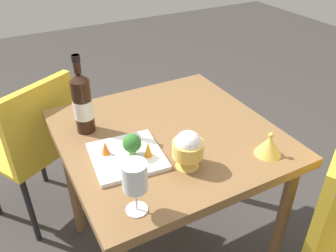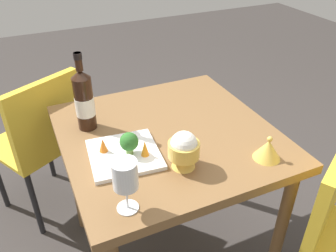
{
  "view_description": "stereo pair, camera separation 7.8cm",
  "coord_description": "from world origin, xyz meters",
  "px_view_note": "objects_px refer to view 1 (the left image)",
  "views": [
    {
      "loc": [
        -0.55,
        -1.02,
        1.53
      ],
      "look_at": [
        0.0,
        0.0,
        0.78
      ],
      "focal_mm": 37.0,
      "sensor_mm": 36.0,
      "label": 1
    },
    {
      "loc": [
        -0.48,
        -1.06,
        1.53
      ],
      "look_at": [
        0.0,
        0.0,
        0.78
      ],
      "focal_mm": 37.0,
      "sensor_mm": 36.0,
      "label": 2
    }
  ],
  "objects_px": {
    "rice_bowl": "(188,149)",
    "serving_plate": "(127,156)",
    "wine_glass": "(135,178)",
    "rice_bowl_lid": "(269,145)",
    "carrot_garnish_right": "(148,149)",
    "chair_by_wall": "(36,140)",
    "wine_bottle": "(83,103)",
    "broccoli_floret": "(132,144)",
    "carrot_garnish_left": "(105,148)"
  },
  "relations": [
    {
      "from": "wine_bottle",
      "to": "serving_plate",
      "type": "bearing_deg",
      "value": -73.13
    },
    {
      "from": "wine_glass",
      "to": "rice_bowl_lid",
      "type": "xyz_separation_m",
      "value": [
        0.54,
        0.03,
        -0.09
      ]
    },
    {
      "from": "rice_bowl_lid",
      "to": "serving_plate",
      "type": "height_order",
      "value": "rice_bowl_lid"
    },
    {
      "from": "rice_bowl",
      "to": "serving_plate",
      "type": "relative_size",
      "value": 0.52
    },
    {
      "from": "rice_bowl",
      "to": "serving_plate",
      "type": "height_order",
      "value": "rice_bowl"
    },
    {
      "from": "serving_plate",
      "to": "broccoli_floret",
      "type": "height_order",
      "value": "broccoli_floret"
    },
    {
      "from": "serving_plate",
      "to": "carrot_garnish_left",
      "type": "bearing_deg",
      "value": 148.39
    },
    {
      "from": "carrot_garnish_left",
      "to": "rice_bowl",
      "type": "bearing_deg",
      "value": -37.49
    },
    {
      "from": "wine_bottle",
      "to": "rice_bowl_lid",
      "type": "distance_m",
      "value": 0.73
    },
    {
      "from": "chair_by_wall",
      "to": "wine_bottle",
      "type": "relative_size",
      "value": 2.63
    },
    {
      "from": "carrot_garnish_right",
      "to": "wine_bottle",
      "type": "bearing_deg",
      "value": 115.56
    },
    {
      "from": "chair_by_wall",
      "to": "wine_bottle",
      "type": "bearing_deg",
      "value": -93.34
    },
    {
      "from": "wine_glass",
      "to": "carrot_garnish_right",
      "type": "distance_m",
      "value": 0.26
    },
    {
      "from": "rice_bowl",
      "to": "broccoli_floret",
      "type": "relative_size",
      "value": 1.65
    },
    {
      "from": "chair_by_wall",
      "to": "rice_bowl",
      "type": "height_order",
      "value": "rice_bowl"
    },
    {
      "from": "wine_glass",
      "to": "rice_bowl_lid",
      "type": "relative_size",
      "value": 1.79
    },
    {
      "from": "rice_bowl_lid",
      "to": "carrot_garnish_right",
      "type": "height_order",
      "value": "rice_bowl_lid"
    },
    {
      "from": "wine_bottle",
      "to": "rice_bowl",
      "type": "distance_m",
      "value": 0.46
    },
    {
      "from": "carrot_garnish_right",
      "to": "rice_bowl_lid",
      "type": "bearing_deg",
      "value": -23.81
    },
    {
      "from": "rice_bowl",
      "to": "carrot_garnish_right",
      "type": "relative_size",
      "value": 2.31
    },
    {
      "from": "rice_bowl_lid",
      "to": "serving_plate",
      "type": "xyz_separation_m",
      "value": [
        -0.47,
        0.22,
        -0.03
      ]
    },
    {
      "from": "rice_bowl",
      "to": "rice_bowl_lid",
      "type": "distance_m",
      "value": 0.31
    },
    {
      "from": "chair_by_wall",
      "to": "wine_bottle",
      "type": "distance_m",
      "value": 0.53
    },
    {
      "from": "rice_bowl_lid",
      "to": "carrot_garnish_right",
      "type": "bearing_deg",
      "value": 156.19
    },
    {
      "from": "carrot_garnish_left",
      "to": "carrot_garnish_right",
      "type": "bearing_deg",
      "value": -33.18
    },
    {
      "from": "serving_plate",
      "to": "carrot_garnish_right",
      "type": "xyz_separation_m",
      "value": [
        0.07,
        -0.04,
        0.04
      ]
    },
    {
      "from": "wine_bottle",
      "to": "wine_glass",
      "type": "distance_m",
      "value": 0.5
    },
    {
      "from": "wine_bottle",
      "to": "carrot_garnish_right",
      "type": "distance_m",
      "value": 0.33
    },
    {
      "from": "serving_plate",
      "to": "carrot_garnish_right",
      "type": "relative_size",
      "value": 4.46
    },
    {
      "from": "wine_bottle",
      "to": "broccoli_floret",
      "type": "height_order",
      "value": "wine_bottle"
    },
    {
      "from": "rice_bowl",
      "to": "carrot_garnish_left",
      "type": "height_order",
      "value": "rice_bowl"
    },
    {
      "from": "chair_by_wall",
      "to": "rice_bowl_lid",
      "type": "height_order",
      "value": "chair_by_wall"
    },
    {
      "from": "wine_glass",
      "to": "carrot_garnish_left",
      "type": "relative_size",
      "value": 3.39
    },
    {
      "from": "wine_bottle",
      "to": "broccoli_floret",
      "type": "distance_m",
      "value": 0.28
    },
    {
      "from": "wine_bottle",
      "to": "serving_plate",
      "type": "xyz_separation_m",
      "value": [
        0.08,
        -0.25,
        -0.12
      ]
    },
    {
      "from": "wine_glass",
      "to": "rice_bowl",
      "type": "relative_size",
      "value": 1.26
    },
    {
      "from": "chair_by_wall",
      "to": "rice_bowl",
      "type": "relative_size",
      "value": 6.0
    },
    {
      "from": "wine_glass",
      "to": "serving_plate",
      "type": "xyz_separation_m",
      "value": [
        0.07,
        0.25,
        -0.12
      ]
    },
    {
      "from": "wine_bottle",
      "to": "rice_bowl_lid",
      "type": "xyz_separation_m",
      "value": [
        0.54,
        -0.47,
        -0.09
      ]
    },
    {
      "from": "rice_bowl",
      "to": "wine_bottle",
      "type": "bearing_deg",
      "value": 122.32
    },
    {
      "from": "rice_bowl",
      "to": "carrot_garnish_right",
      "type": "xyz_separation_m",
      "value": [
        -0.11,
        0.1,
        -0.03
      ]
    },
    {
      "from": "rice_bowl",
      "to": "carrot_garnish_right",
      "type": "height_order",
      "value": "rice_bowl"
    },
    {
      "from": "rice_bowl_lid",
      "to": "wine_glass",
      "type": "bearing_deg",
      "value": -177.16
    },
    {
      "from": "serving_plate",
      "to": "carrot_garnish_right",
      "type": "bearing_deg",
      "value": -34.7
    },
    {
      "from": "wine_bottle",
      "to": "carrot_garnish_right",
      "type": "xyz_separation_m",
      "value": [
        0.14,
        -0.29,
        -0.08
      ]
    },
    {
      "from": "wine_bottle",
      "to": "carrot_garnish_left",
      "type": "relative_size",
      "value": 6.12
    },
    {
      "from": "wine_glass",
      "to": "rice_bowl",
      "type": "bearing_deg",
      "value": 24.13
    },
    {
      "from": "rice_bowl_lid",
      "to": "serving_plate",
      "type": "bearing_deg",
      "value": 154.54
    },
    {
      "from": "wine_bottle",
      "to": "rice_bowl",
      "type": "bearing_deg",
      "value": -57.68
    },
    {
      "from": "chair_by_wall",
      "to": "carrot_garnish_right",
      "type": "height_order",
      "value": "chair_by_wall"
    }
  ]
}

